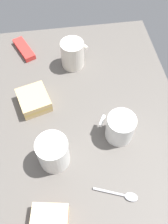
{
  "coord_description": "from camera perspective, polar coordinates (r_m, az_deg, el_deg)",
  "views": [
    {
      "loc": [
        -40.51,
        5.79,
        69.13
      ],
      "look_at": [
        0.0,
        0.0,
        5.0
      ],
      "focal_mm": 38.89,
      "sensor_mm": 36.0,
      "label": 1
    }
  ],
  "objects": [
    {
      "name": "tabletop",
      "position": [
        0.79,
        0.0,
        -1.55
      ],
      "size": [
        90.0,
        64.0,
        2.0
      ],
      "primitive_type": "cube",
      "color": "#5B5651",
      "rests_on": "ground"
    },
    {
      "name": "coffee_mug_black",
      "position": [
        0.72,
        8.49,
        -3.6
      ],
      "size": [
        8.96,
        10.61,
        9.01
      ],
      "color": "white",
      "rests_on": "tabletop"
    },
    {
      "name": "coffee_mug_milky",
      "position": [
        0.89,
        -2.7,
        13.5
      ],
      "size": [
        9.27,
        10.24,
        10.09
      ],
      "color": "silver",
      "rests_on": "tabletop"
    },
    {
      "name": "coffee_mug_spare",
      "position": [
        0.68,
        -7.27,
        -9.36
      ],
      "size": [
        11.17,
        8.76,
        10.32
      ],
      "color": "white",
      "rests_on": "tabletop"
    },
    {
      "name": "sandwich_main",
      "position": [
        0.81,
        -11.69,
        2.74
      ],
      "size": [
        12.47,
        11.75,
        4.4
      ],
      "color": "#DBB77A",
      "rests_on": "tabletop"
    },
    {
      "name": "spoon",
      "position": [
        0.69,
        9.05,
        -18.7
      ],
      "size": [
        5.78,
        11.96,
        0.8
      ],
      "color": "silver",
      "rests_on": "tabletop"
    },
    {
      "name": "snack_bar",
      "position": [
        1.0,
        -13.92,
        14.16
      ],
      "size": [
        13.09,
        8.79,
        2.0
      ],
      "primitive_type": "cube",
      "rotation": [
        0.0,
        0.0,
        0.42
      ],
      "color": "red",
      "rests_on": "tabletop"
    }
  ]
}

